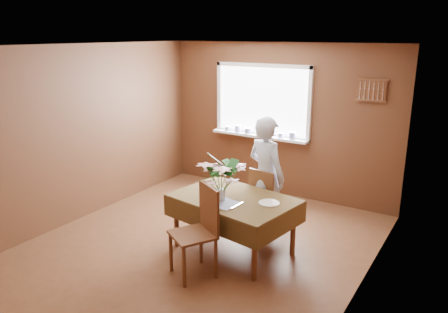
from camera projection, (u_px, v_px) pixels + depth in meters
The scene contains 15 objects.
floor at pixel (202, 244), 5.65m from camera, with size 4.50×4.50×0.00m, color #58331E.
ceiling at pixel (199, 45), 4.97m from camera, with size 4.50×4.50×0.00m, color white.
wall_back at pixel (279, 121), 7.15m from camera, with size 4.00×4.00×0.00m, color brown.
wall_front at pixel (39, 214), 3.47m from camera, with size 4.00×4.00×0.00m, color brown.
wall_left at pixel (87, 132), 6.32m from camera, with size 4.50×4.50×0.00m, color brown.
wall_right at pixel (367, 179), 4.29m from camera, with size 4.50×4.50×0.00m, color brown.
window_assembly at pixel (261, 114), 7.23m from camera, with size 1.72×0.20×1.22m.
spoon_rack at pixel (372, 90), 6.22m from camera, with size 0.44×0.05×0.33m.
dining_table at pixel (234, 204), 5.34m from camera, with size 1.59×1.21×0.71m.
chair_far at pixel (265, 198), 5.85m from camera, with size 0.45×0.45×0.91m.
chair_near at pixel (200, 228), 4.84m from camera, with size 0.60×0.60×1.03m.
seated_woman at pixel (266, 176), 5.77m from camera, with size 0.59×0.39×1.62m, color white.
flower_bouquet at pixel (221, 175), 5.15m from camera, with size 0.55×0.55×0.48m.
side_plate at pixel (269, 203), 5.12m from camera, with size 0.25×0.25×0.01m, color white.
table_knife at pixel (237, 205), 5.05m from camera, with size 0.02×0.25×0.00m, color silver.
Camera 1 is at (2.95, -4.20, 2.64)m, focal length 35.00 mm.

